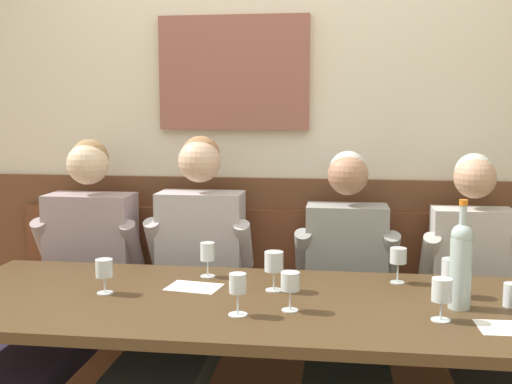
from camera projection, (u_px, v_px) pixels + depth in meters
The scene contains 20 objects.
room_wall_back at pixel (276, 119), 3.19m from camera, with size 6.80×0.12×2.80m.
wood_wainscot_panel at pixel (275, 281), 3.25m from camera, with size 6.80×0.03×1.10m, color brown.
wall_bench at pixel (270, 345), 3.09m from camera, with size 2.71×0.42×0.94m.
dining_table at pixel (250, 317), 2.33m from camera, with size 2.41×0.90×0.74m.
person_right_seat at pixel (61, 293), 2.79m from camera, with size 0.54×1.33×1.31m.
person_center_right_seat at pixel (184, 296), 2.72m from camera, with size 0.52×1.33×1.33m.
person_center_left_seat at pixel (347, 312), 2.60m from camera, with size 0.49×1.32×1.26m.
person_left_seat at pixel (489, 321), 2.51m from camera, with size 0.47×1.32×1.25m.
wine_bottle_amber_mid at pixel (461, 263), 2.20m from camera, with size 0.08×0.08×0.40m.
wine_glass_center_front at pixel (274, 264), 2.42m from camera, with size 0.07×0.07×0.16m.
wine_glass_mid_left at pixel (452, 270), 2.35m from camera, with size 0.08×0.08×0.15m.
wine_glass_center_rear at pixel (238, 286), 2.13m from camera, with size 0.07×0.07×0.15m.
wine_glass_mid_right at pixel (208, 254), 2.62m from camera, with size 0.06×0.06×0.15m.
wine_glass_near_bucket at pixel (104, 269), 2.38m from camera, with size 0.07×0.07×0.14m.
wine_glass_by_bottle at pixel (290, 284), 2.18m from camera, with size 0.07×0.07×0.14m.
wine_glass_left_end at pixel (398, 258), 2.53m from camera, with size 0.07×0.07×0.15m.
wine_glass_right_end at pixel (442, 292), 2.08m from camera, with size 0.07×0.07×0.15m.
water_tumbler_center at pixel (512, 295), 2.23m from camera, with size 0.06×0.06×0.09m, color silver.
tasting_sheet_left_guest at pixel (194, 287), 2.48m from camera, with size 0.21×0.15×0.00m, color white.
tasting_sheet_right_guest at pixel (511, 328), 2.01m from camera, with size 0.21×0.15×0.00m, color white.
Camera 1 is at (0.32, -2.11, 1.46)m, focal length 43.20 mm.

